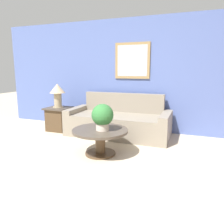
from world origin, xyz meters
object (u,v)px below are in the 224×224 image
couch_main (119,122)px  table_lamp (58,92)px  coffee_table (100,136)px  potted_plant_on_table (103,116)px  side_table (59,119)px

couch_main → table_lamp: size_ratio=3.99×
coffee_table → table_lamp: table_lamp is taller
potted_plant_on_table → coffee_table: bearing=156.4°
side_table → coffee_table: bearing=-34.4°
couch_main → potted_plant_on_table: (0.14, -1.22, 0.39)m
couch_main → potted_plant_on_table: couch_main is taller
side_table → potted_plant_on_table: bearing=-34.0°
table_lamp → potted_plant_on_table: bearing=-34.0°
potted_plant_on_table → side_table: bearing=146.0°
couch_main → side_table: couch_main is taller
side_table → couch_main: bearing=5.3°
table_lamp → potted_plant_on_table: (1.61, -1.09, -0.24)m
couch_main → table_lamp: table_lamp is taller
coffee_table → potted_plant_on_table: bearing=-23.6°
couch_main → side_table: bearing=-174.7°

